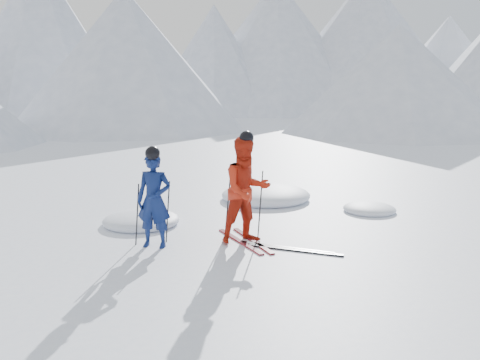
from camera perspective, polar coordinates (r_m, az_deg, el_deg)
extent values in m
plane|color=white|center=(9.79, 10.56, -6.50)|extent=(160.00, 160.00, 0.00)
cone|color=#B2BCD1|center=(49.95, -21.46, 14.77)|extent=(23.96, 23.96, 14.35)
cone|color=#B2BCD1|center=(60.02, -13.42, 13.20)|extent=(17.69, 17.69, 11.93)
cone|color=#B2BCD1|center=(52.86, -2.89, 13.28)|extent=(19.63, 19.63, 10.85)
cone|color=#B2BCD1|center=(57.16, 4.08, 14.72)|extent=(23.31, 23.31, 14.15)
cone|color=#B2BCD1|center=(59.26, 13.89, 14.65)|extent=(28.94, 28.94, 14.88)
cone|color=silver|center=(64.68, 22.18, 11.99)|extent=(24.45, 24.45, 10.76)
cone|color=#B2BCD1|center=(32.63, 17.23, 10.76)|extent=(14.00, 14.00, 6.50)
cone|color=#B2BCD1|center=(34.69, -12.63, 13.00)|extent=(16.00, 16.00, 9.00)
imported|color=#0D1C4F|center=(9.08, -9.63, -2.25)|extent=(0.73, 0.62, 1.70)
imported|color=#B8220E|center=(9.21, 0.72, -1.16)|extent=(1.08, 0.93, 1.94)
cylinder|color=black|center=(9.29, -11.47, -3.82)|extent=(0.11, 0.08, 1.13)
cylinder|color=black|center=(9.40, -8.11, -3.55)|extent=(0.11, 0.07, 1.13)
cylinder|color=black|center=(9.46, -1.39, -2.85)|extent=(0.13, 0.10, 1.29)
cylinder|color=black|center=(9.49, 2.29, -2.82)|extent=(0.13, 0.09, 1.29)
cube|color=black|center=(9.42, -0.01, -6.89)|extent=(0.52, 1.67, 0.03)
cube|color=black|center=(9.47, 1.42, -6.80)|extent=(0.41, 1.69, 0.03)
cube|color=black|center=(9.09, 5.28, -7.59)|extent=(1.46, 1.03, 0.03)
cube|color=black|center=(8.98, 6.18, -7.83)|extent=(1.49, 0.98, 0.03)
ellipsoid|color=white|center=(10.82, -11.02, -4.88)|extent=(1.59, 1.59, 0.35)
ellipsoid|color=white|center=(12.04, 14.32, -3.44)|extent=(1.19, 1.19, 0.26)
ellipsoid|color=white|center=(12.91, 2.91, -2.19)|extent=(2.25, 2.25, 0.49)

